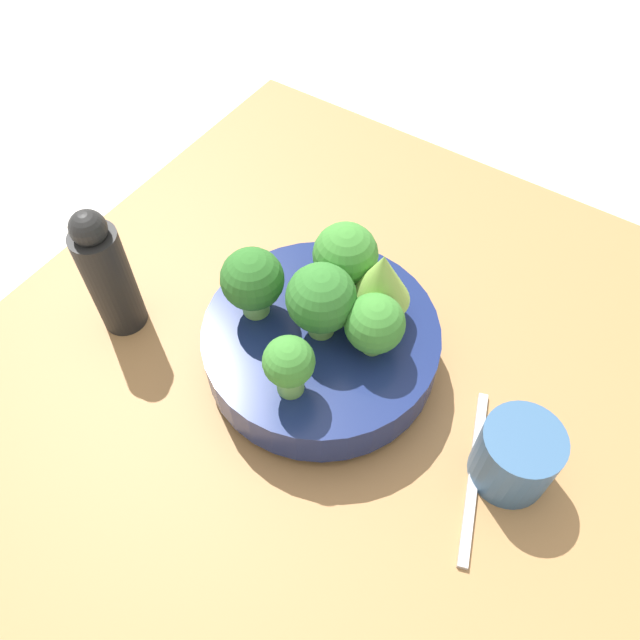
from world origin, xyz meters
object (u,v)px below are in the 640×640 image
at_px(fork, 474,474).
at_px(cup, 516,456).
at_px(bowl, 320,345).
at_px(pepper_mill, 108,274).

bearing_deg(fork, cup, -49.95).
bearing_deg(bowl, pepper_mill, 108.12).
xyz_separation_m(cup, pepper_mill, (-0.07, 0.46, 0.04)).
bearing_deg(fork, bowl, 82.85).
xyz_separation_m(pepper_mill, fork, (0.05, -0.43, -0.08)).
bearing_deg(cup, fork, 130.05).
distance_m(cup, fork, 0.05).
xyz_separation_m(cup, fork, (-0.02, 0.03, -0.04)).
bearing_deg(cup, pepper_mill, 98.88).
distance_m(bowl, pepper_mill, 0.25).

